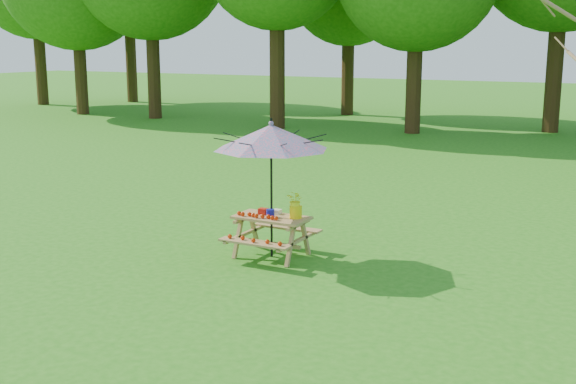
% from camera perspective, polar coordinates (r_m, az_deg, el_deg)
% --- Properties ---
extents(picnic_table, '(1.20, 1.32, 0.67)m').
position_cam_1_polar(picnic_table, '(11.66, -1.31, -3.58)').
color(picnic_table, '#9D7747').
rests_on(picnic_table, ground).
extents(patio_umbrella, '(1.89, 1.89, 2.25)m').
position_cam_1_polar(patio_umbrella, '(11.34, -1.34, 4.35)').
color(patio_umbrella, black).
rests_on(patio_umbrella, ground).
extents(produce_bins, '(0.34, 0.40, 0.13)m').
position_cam_1_polar(produce_bins, '(11.63, -1.47, -1.61)').
color(produce_bins, red).
rests_on(produce_bins, picnic_table).
extents(tomatoes_row, '(0.77, 0.13, 0.07)m').
position_cam_1_polar(tomatoes_row, '(11.49, -2.40, -1.87)').
color(tomatoes_row, '#C02B06').
rests_on(tomatoes_row, picnic_table).
extents(flower_bucket, '(0.30, 0.27, 0.44)m').
position_cam_1_polar(flower_bucket, '(11.42, 0.62, -0.93)').
color(flower_bucket, yellow).
rests_on(flower_bucket, picnic_table).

